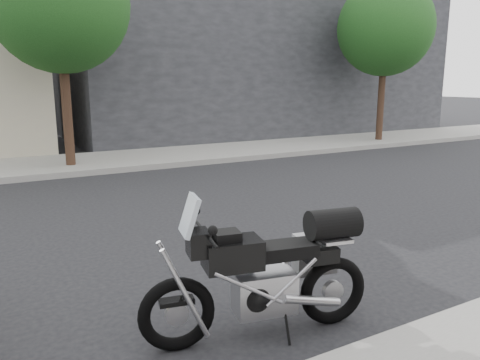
% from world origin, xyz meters
% --- Properties ---
extents(ground, '(120.00, 120.00, 0.00)m').
position_xyz_m(ground, '(0.00, 0.00, 0.00)').
color(ground, black).
rests_on(ground, ground).
extents(far_sidewalk, '(44.00, 3.00, 0.15)m').
position_xyz_m(far_sidewalk, '(0.00, -6.50, 0.07)').
color(far_sidewalk, gray).
rests_on(far_sidewalk, ground).
extents(far_building_dark, '(16.00, 11.00, 7.00)m').
position_xyz_m(far_building_dark, '(-7.00, -13.50, 3.50)').
color(far_building_dark, '#25262A').
rests_on(far_building_dark, ground).
extents(street_tree_left, '(3.40, 3.40, 5.70)m').
position_xyz_m(street_tree_left, '(-9.00, -6.00, 4.14)').
color(street_tree_left, '#39251A').
rests_on(street_tree_left, far_sidewalk).
extents(street_tree_mid, '(3.40, 3.40, 5.70)m').
position_xyz_m(street_tree_mid, '(2.00, -6.00, 4.14)').
color(street_tree_mid, '#39251A').
rests_on(street_tree_mid, far_sidewalk).
extents(motorcycle, '(2.13, 0.78, 1.36)m').
position_xyz_m(motorcycle, '(1.86, 3.30, 0.59)').
color(motorcycle, black).
rests_on(motorcycle, ground).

